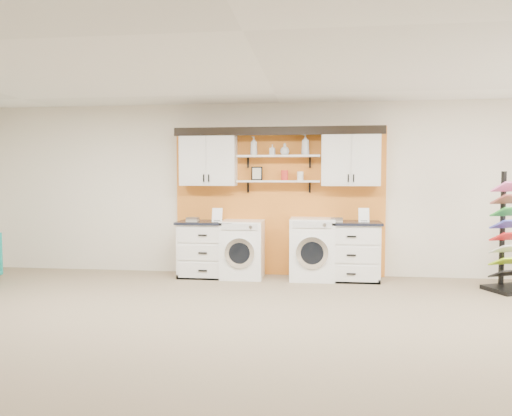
# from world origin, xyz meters

# --- Properties ---
(floor) EXTENTS (10.00, 10.00, 0.00)m
(floor) POSITION_xyz_m (0.00, 0.00, 0.00)
(floor) COLOR #88765C
(floor) RESTS_ON ground
(ceiling) EXTENTS (10.00, 10.00, 0.00)m
(ceiling) POSITION_xyz_m (0.00, 0.00, 2.80)
(ceiling) COLOR white
(ceiling) RESTS_ON wall_back
(wall_back) EXTENTS (10.00, 0.00, 10.00)m
(wall_back) POSITION_xyz_m (0.00, 4.00, 1.40)
(wall_back) COLOR silver
(wall_back) RESTS_ON floor
(accent_panel) EXTENTS (3.40, 0.07, 2.40)m
(accent_panel) POSITION_xyz_m (0.00, 3.96, 1.20)
(accent_panel) COLOR orange
(accent_panel) RESTS_ON wall_back
(upper_cabinet_left) EXTENTS (0.90, 0.35, 0.84)m
(upper_cabinet_left) POSITION_xyz_m (-1.13, 3.79, 1.88)
(upper_cabinet_left) COLOR white
(upper_cabinet_left) RESTS_ON wall_back
(upper_cabinet_right) EXTENTS (0.90, 0.35, 0.84)m
(upper_cabinet_right) POSITION_xyz_m (1.13, 3.79, 1.88)
(upper_cabinet_right) COLOR white
(upper_cabinet_right) RESTS_ON wall_back
(shelf_lower) EXTENTS (1.32, 0.28, 0.03)m
(shelf_lower) POSITION_xyz_m (0.00, 3.80, 1.53)
(shelf_lower) COLOR white
(shelf_lower) RESTS_ON wall_back
(shelf_upper) EXTENTS (1.32, 0.28, 0.03)m
(shelf_upper) POSITION_xyz_m (0.00, 3.80, 1.93)
(shelf_upper) COLOR white
(shelf_upper) RESTS_ON wall_back
(crown_molding) EXTENTS (3.30, 0.41, 0.13)m
(crown_molding) POSITION_xyz_m (0.00, 3.81, 2.33)
(crown_molding) COLOR black
(crown_molding) RESTS_ON wall_back
(picture_frame) EXTENTS (0.18, 0.02, 0.22)m
(picture_frame) POSITION_xyz_m (-0.35, 3.85, 1.66)
(picture_frame) COLOR black
(picture_frame) RESTS_ON shelf_lower
(canister_red) EXTENTS (0.11, 0.11, 0.16)m
(canister_red) POSITION_xyz_m (0.10, 3.80, 1.62)
(canister_red) COLOR red
(canister_red) RESTS_ON shelf_lower
(canister_cream) EXTENTS (0.10, 0.10, 0.14)m
(canister_cream) POSITION_xyz_m (0.35, 3.80, 1.61)
(canister_cream) COLOR silver
(canister_cream) RESTS_ON shelf_lower
(base_cabinet_left) EXTENTS (0.91, 0.66, 0.89)m
(base_cabinet_left) POSITION_xyz_m (-1.13, 3.64, 0.45)
(base_cabinet_left) COLOR white
(base_cabinet_left) RESTS_ON floor
(base_cabinet_right) EXTENTS (0.93, 0.66, 0.91)m
(base_cabinet_right) POSITION_xyz_m (1.13, 3.64, 0.46)
(base_cabinet_right) COLOR white
(base_cabinet_right) RESTS_ON floor
(washer) EXTENTS (0.65, 0.71, 0.91)m
(washer) POSITION_xyz_m (-0.55, 3.64, 0.45)
(washer) COLOR white
(washer) RESTS_ON floor
(dryer) EXTENTS (0.69, 0.71, 0.96)m
(dryer) POSITION_xyz_m (0.55, 3.64, 0.48)
(dryer) COLOR white
(dryer) RESTS_ON floor
(sample_rack) EXTENTS (0.76, 0.71, 1.68)m
(sample_rack) POSITION_xyz_m (3.31, 3.16, 0.53)
(sample_rack) COLOR black
(sample_rack) RESTS_ON floor
(soap_bottle_a) EXTENTS (0.16, 0.16, 0.30)m
(soap_bottle_a) POSITION_xyz_m (-0.39, 3.80, 2.09)
(soap_bottle_a) COLOR silver
(soap_bottle_a) RESTS_ON shelf_upper
(soap_bottle_b) EXTENTS (0.09, 0.09, 0.17)m
(soap_bottle_b) POSITION_xyz_m (-0.10, 3.80, 2.03)
(soap_bottle_b) COLOR silver
(soap_bottle_b) RESTS_ON shelf_upper
(soap_bottle_c) EXTENTS (0.18, 0.18, 0.19)m
(soap_bottle_c) POSITION_xyz_m (0.10, 3.80, 2.04)
(soap_bottle_c) COLOR silver
(soap_bottle_c) RESTS_ON shelf_upper
(soap_bottle_d) EXTENTS (0.16, 0.16, 0.33)m
(soap_bottle_d) POSITION_xyz_m (0.43, 3.80, 2.11)
(soap_bottle_d) COLOR silver
(soap_bottle_d) RESTS_ON shelf_upper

